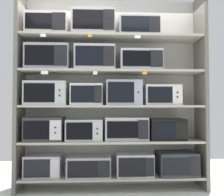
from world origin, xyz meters
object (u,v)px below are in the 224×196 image
at_px(microwave_2, 134,164).
at_px(microwave_17, 138,27).
at_px(microwave_15, 48,25).
at_px(microwave_13, 95,59).
at_px(microwave_1, 89,166).
at_px(microwave_10, 123,93).
at_px(microwave_14, 140,61).
at_px(microwave_16, 93,24).
at_px(microwave_7, 167,129).
at_px(microwave_12, 48,58).
at_px(microwave_9, 87,95).
at_px(microwave_4, 45,129).
at_px(microwave_6, 126,129).
at_px(microwave_11, 161,95).
at_px(microwave_5, 84,130).
at_px(microwave_8, 47,94).
at_px(microwave_0, 43,166).
at_px(microwave_3, 176,163).

height_order(microwave_2, microwave_17, microwave_17).
bearing_deg(microwave_15, microwave_13, -0.02).
xyz_separation_m(microwave_1, microwave_10, (0.47, -0.00, 0.98)).
relative_size(microwave_14, microwave_16, 0.98).
relative_size(microwave_7, microwave_12, 0.83).
bearing_deg(microwave_7, microwave_9, -179.98).
bearing_deg(microwave_4, microwave_13, -0.01).
height_order(microwave_6, microwave_14, microwave_14).
height_order(microwave_11, microwave_14, microwave_14).
distance_m(microwave_2, microwave_5, 0.82).
bearing_deg(microwave_5, microwave_13, 0.01).
height_order(microwave_8, microwave_17, microwave_17).
height_order(microwave_0, microwave_14, microwave_14).
bearing_deg(microwave_3, microwave_4, -180.00).
height_order(microwave_2, microwave_10, microwave_10).
distance_m(microwave_5, microwave_11, 1.15).
relative_size(microwave_1, microwave_14, 1.02).
bearing_deg(microwave_0, microwave_16, 0.02).
distance_m(microwave_1, microwave_10, 1.09).
xyz_separation_m(microwave_7, microwave_14, (-0.37, -0.00, 0.94)).
height_order(microwave_0, microwave_1, microwave_0).
height_order(microwave_14, microwave_16, microwave_16).
xyz_separation_m(microwave_13, microwave_14, (0.62, 0.00, -0.03)).
bearing_deg(microwave_4, microwave_0, -179.18).
height_order(microwave_5, microwave_17, microwave_17).
xyz_separation_m(microwave_6, microwave_16, (-0.45, -0.00, 1.44)).
distance_m(microwave_7, microwave_9, 1.20).
bearing_deg(microwave_4, microwave_7, 0.01).
distance_m(microwave_0, microwave_17, 2.28).
distance_m(microwave_5, microwave_16, 1.45).
bearing_deg(microwave_9, microwave_1, -0.13).
relative_size(microwave_6, microwave_10, 1.22).
distance_m(microwave_11, microwave_15, 1.83).
relative_size(microwave_9, microwave_14, 0.75).
bearing_deg(microwave_5, microwave_12, 179.99).
height_order(microwave_16, microwave_17, microwave_16).
height_order(microwave_9, microwave_16, microwave_16).
bearing_deg(microwave_12, microwave_14, 0.00).
xyz_separation_m(microwave_13, microwave_16, (-0.02, 0.00, 0.48)).
bearing_deg(microwave_6, microwave_7, 0.01).
bearing_deg(microwave_9, microwave_4, 179.99).
height_order(microwave_7, microwave_15, microwave_15).
relative_size(microwave_7, microwave_13, 0.89).
bearing_deg(microwave_6, microwave_11, -0.03).
height_order(microwave_2, microwave_9, microwave_9).
bearing_deg(microwave_16, microwave_6, 0.02).
bearing_deg(microwave_15, microwave_4, -179.74).
bearing_deg(microwave_6, microwave_9, -179.97).
bearing_deg(microwave_15, microwave_7, 0.00).
xyz_separation_m(microwave_2, microwave_16, (-0.56, 0.00, 1.92)).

